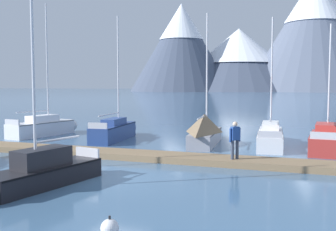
{
  "coord_description": "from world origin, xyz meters",
  "views": [
    {
      "loc": [
        7.58,
        -13.33,
        3.61
      ],
      "look_at": [
        0.0,
        6.0,
        2.0
      ],
      "focal_mm": 41.91,
      "sensor_mm": 36.0,
      "label": 1
    }
  ],
  "objects_px": {
    "sailboat_end_of_dock": "(327,139)",
    "person_on_dock": "(235,138)",
    "sailboat_mid_dock_port": "(116,130)",
    "sailboat_nearest_berth": "(46,126)",
    "sailboat_far_berth": "(206,130)",
    "sailboat_mid_dock_starboard": "(36,173)",
    "mooring_buoy_channel_marker": "(110,228)",
    "sailboat_outer_slip": "(270,136)"
  },
  "relations": [
    {
      "from": "sailboat_far_berth",
      "to": "mooring_buoy_channel_marker",
      "type": "relative_size",
      "value": 15.19
    },
    {
      "from": "sailboat_mid_dock_port",
      "to": "person_on_dock",
      "type": "bearing_deg",
      "value": -31.8
    },
    {
      "from": "sailboat_mid_dock_port",
      "to": "sailboat_end_of_dock",
      "type": "distance_m",
      "value": 13.13
    },
    {
      "from": "sailboat_nearest_berth",
      "to": "sailboat_far_berth",
      "type": "relative_size",
      "value": 1.19
    },
    {
      "from": "sailboat_far_berth",
      "to": "sailboat_nearest_berth",
      "type": "bearing_deg",
      "value": 179.78
    },
    {
      "from": "sailboat_nearest_berth",
      "to": "sailboat_end_of_dock",
      "type": "xyz_separation_m",
      "value": [
        18.92,
        0.34,
        -0.03
      ]
    },
    {
      "from": "sailboat_mid_dock_starboard",
      "to": "sailboat_nearest_berth",
      "type": "bearing_deg",
      "value": 127.6
    },
    {
      "from": "sailboat_nearest_berth",
      "to": "sailboat_outer_slip",
      "type": "xyz_separation_m",
      "value": [
        15.75,
        1.02,
        -0.06
      ]
    },
    {
      "from": "sailboat_nearest_berth",
      "to": "sailboat_mid_dock_starboard",
      "type": "relative_size",
      "value": 1.29
    },
    {
      "from": "sailboat_end_of_dock",
      "to": "mooring_buoy_channel_marker",
      "type": "relative_size",
      "value": 13.36
    },
    {
      "from": "sailboat_outer_slip",
      "to": "mooring_buoy_channel_marker",
      "type": "relative_size",
      "value": 14.55
    },
    {
      "from": "sailboat_mid_dock_starboard",
      "to": "person_on_dock",
      "type": "xyz_separation_m",
      "value": [
        5.66,
        6.38,
        0.72
      ]
    },
    {
      "from": "sailboat_mid_dock_port",
      "to": "sailboat_mid_dock_starboard",
      "type": "xyz_separation_m",
      "value": [
        3.53,
        -12.08,
        -0.09
      ]
    },
    {
      "from": "sailboat_nearest_berth",
      "to": "sailboat_outer_slip",
      "type": "height_order",
      "value": "sailboat_nearest_berth"
    },
    {
      "from": "sailboat_end_of_dock",
      "to": "person_on_dock",
      "type": "bearing_deg",
      "value": -122.89
    },
    {
      "from": "sailboat_mid_dock_starboard",
      "to": "person_on_dock",
      "type": "height_order",
      "value": "sailboat_mid_dock_starboard"
    },
    {
      "from": "sailboat_far_berth",
      "to": "person_on_dock",
      "type": "relative_size",
      "value": 4.71
    },
    {
      "from": "sailboat_nearest_berth",
      "to": "sailboat_mid_dock_port",
      "type": "relative_size",
      "value": 1.15
    },
    {
      "from": "sailboat_outer_slip",
      "to": "sailboat_end_of_dock",
      "type": "xyz_separation_m",
      "value": [
        3.17,
        -0.68,
        0.03
      ]
    },
    {
      "from": "mooring_buoy_channel_marker",
      "to": "sailboat_far_berth",
      "type": "bearing_deg",
      "value": 97.3
    },
    {
      "from": "mooring_buoy_channel_marker",
      "to": "person_on_dock",
      "type": "bearing_deg",
      "value": 83.63
    },
    {
      "from": "person_on_dock",
      "to": "sailboat_mid_dock_port",
      "type": "bearing_deg",
      "value": 148.2
    },
    {
      "from": "sailboat_outer_slip",
      "to": "person_on_dock",
      "type": "distance_m",
      "value": 6.83
    },
    {
      "from": "sailboat_nearest_berth",
      "to": "sailboat_mid_dock_starboard",
      "type": "xyz_separation_m",
      "value": [
        9.33,
        -12.11,
        -0.1
      ]
    },
    {
      "from": "sailboat_outer_slip",
      "to": "mooring_buoy_channel_marker",
      "type": "height_order",
      "value": "sailboat_outer_slip"
    },
    {
      "from": "sailboat_nearest_berth",
      "to": "person_on_dock",
      "type": "bearing_deg",
      "value": -20.93
    },
    {
      "from": "sailboat_end_of_dock",
      "to": "sailboat_outer_slip",
      "type": "bearing_deg",
      "value": 167.94
    },
    {
      "from": "sailboat_nearest_berth",
      "to": "sailboat_end_of_dock",
      "type": "distance_m",
      "value": 18.92
    },
    {
      "from": "sailboat_outer_slip",
      "to": "person_on_dock",
      "type": "relative_size",
      "value": 4.51
    },
    {
      "from": "sailboat_mid_dock_starboard",
      "to": "mooring_buoy_channel_marker",
      "type": "distance_m",
      "value": 5.5
    },
    {
      "from": "sailboat_nearest_berth",
      "to": "sailboat_end_of_dock",
      "type": "height_order",
      "value": "sailboat_nearest_berth"
    },
    {
      "from": "sailboat_mid_dock_port",
      "to": "person_on_dock",
      "type": "relative_size",
      "value": 4.86
    },
    {
      "from": "sailboat_mid_dock_port",
      "to": "person_on_dock",
      "type": "xyz_separation_m",
      "value": [
        9.19,
        -5.7,
        0.63
      ]
    },
    {
      "from": "sailboat_nearest_berth",
      "to": "person_on_dock",
      "type": "distance_m",
      "value": 16.06
    },
    {
      "from": "sailboat_end_of_dock",
      "to": "person_on_dock",
      "type": "relative_size",
      "value": 4.14
    },
    {
      "from": "sailboat_outer_slip",
      "to": "sailboat_end_of_dock",
      "type": "relative_size",
      "value": 1.09
    },
    {
      "from": "sailboat_nearest_berth",
      "to": "mooring_buoy_channel_marker",
      "type": "height_order",
      "value": "sailboat_nearest_berth"
    },
    {
      "from": "sailboat_far_berth",
      "to": "sailboat_end_of_dock",
      "type": "distance_m",
      "value": 6.91
    },
    {
      "from": "sailboat_outer_slip",
      "to": "sailboat_end_of_dock",
      "type": "distance_m",
      "value": 3.24
    },
    {
      "from": "mooring_buoy_channel_marker",
      "to": "sailboat_mid_dock_starboard",
      "type": "bearing_deg",
      "value": 147.37
    },
    {
      "from": "sailboat_nearest_berth",
      "to": "mooring_buoy_channel_marker",
      "type": "distance_m",
      "value": 20.54
    },
    {
      "from": "sailboat_mid_dock_starboard",
      "to": "mooring_buoy_channel_marker",
      "type": "height_order",
      "value": "sailboat_mid_dock_starboard"
    }
  ]
}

